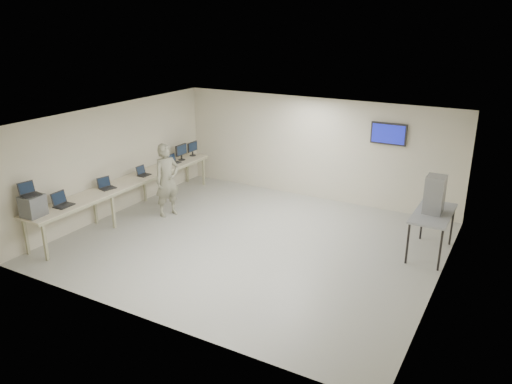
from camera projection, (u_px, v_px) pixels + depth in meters
The scene contains 13 objects.
room at pixel (254, 183), 10.84m from camera, with size 8.01×7.01×2.81m.
workbench at pixel (129, 183), 12.65m from camera, with size 0.76×6.00×0.90m.
equipment_box at pixel (33, 206), 10.32m from camera, with size 0.38×0.43×0.45m, color slate.
laptop_on_box at pixel (29, 192), 10.25m from camera, with size 0.35×0.40×0.28m.
laptop_0 at pixel (62, 202), 10.93m from camera, with size 0.34×0.41×0.31m.
laptop_1 at pixel (106, 186), 12.03m from camera, with size 0.37×0.41×0.28m.
laptop_2 at pixel (143, 173), 13.04m from camera, with size 0.27×0.32×0.25m.
laptop_3 at pixel (173, 161), 14.15m from camera, with size 0.28×0.34×0.25m.
monitor_near at pixel (181, 151), 14.36m from camera, with size 0.21×0.46×0.46m.
monitor_far at pixel (192, 147), 14.81m from camera, with size 0.19×0.43×0.42m.
soldier at pixel (167, 180), 12.56m from camera, with size 0.68×0.45×1.87m, color slate.
side_table at pixel (433, 216), 10.46m from camera, with size 0.74×1.59×0.95m.
storage_bins at pixel (435, 194), 10.31m from camera, with size 0.38×0.42×0.80m.
Camera 1 is at (5.10, -8.90, 4.82)m, focal length 35.00 mm.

